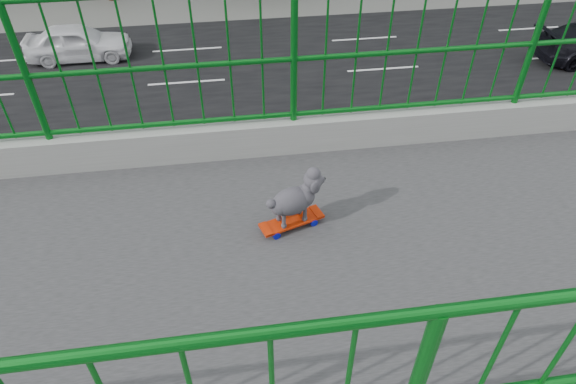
# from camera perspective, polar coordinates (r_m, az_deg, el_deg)

# --- Properties ---
(road) EXTENTS (18.00, 90.00, 0.02)m
(road) POSITION_cam_1_polar(r_m,az_deg,el_deg) (18.04, -11.54, 7.60)
(road) COLOR black
(road) RESTS_ON ground
(railing) EXTENTS (3.00, 24.00, 1.42)m
(railing) POSITION_cam_1_polar(r_m,az_deg,el_deg) (3.56, -29.49, -8.56)
(railing) COLOR gray
(railing) RESTS_ON footbridge
(skateboard) EXTENTS (0.28, 0.50, 0.06)m
(skateboard) POSITION_cam_1_polar(r_m,az_deg,el_deg) (3.69, 0.42, -3.40)
(skateboard) COLOR red
(skateboard) RESTS_ON footbridge
(poodle) EXTENTS (0.28, 0.44, 0.38)m
(poodle) POSITION_cam_1_polar(r_m,az_deg,el_deg) (3.55, 0.80, -0.70)
(poodle) COLOR #2F2D32
(poodle) RESTS_ON skateboard
(car_0) EXTENTS (1.58, 3.94, 1.34)m
(car_0) POSITION_cam_1_polar(r_m,az_deg,el_deg) (12.19, -10.85, -7.52)
(car_0) COLOR white
(car_0) RESTS_ON ground
(car_1) EXTENTS (1.51, 4.32, 1.42)m
(car_1) POSITION_cam_1_polar(r_m,az_deg,el_deg) (16.68, 23.39, 4.71)
(car_1) COLOR red
(car_1) RESTS_ON ground
(car_4) EXTENTS (1.72, 4.28, 1.46)m
(car_4) POSITION_cam_1_polar(r_m,az_deg,el_deg) (23.55, -22.75, 15.43)
(car_4) COLOR white
(car_4) RESTS_ON ground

